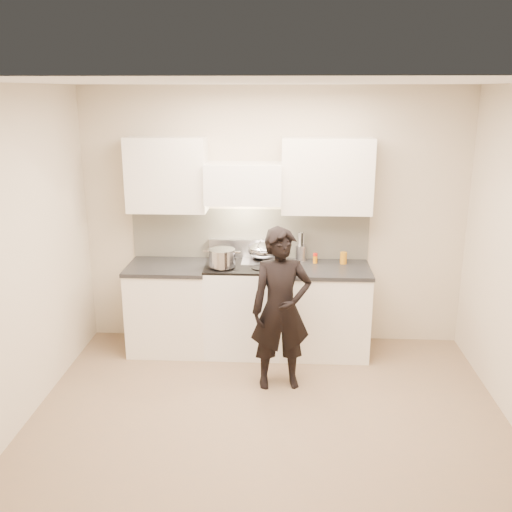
{
  "coord_description": "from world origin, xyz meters",
  "views": [
    {
      "loc": [
        0.12,
        -4.11,
        2.65
      ],
      "look_at": [
        -0.15,
        1.05,
        1.14
      ],
      "focal_mm": 40.0,
      "sensor_mm": 36.0,
      "label": 1
    }
  ],
  "objects_px": {
    "stove": "(244,307)",
    "counter_right": "(323,309)",
    "utensil_crock": "(301,252)",
    "wok": "(263,250)",
    "person": "(281,309)"
  },
  "relations": [
    {
      "from": "counter_right",
      "to": "stove",
      "type": "bearing_deg",
      "value": -180.0
    },
    {
      "from": "person",
      "to": "utensil_crock",
      "type": "bearing_deg",
      "value": 69.32
    },
    {
      "from": "stove",
      "to": "counter_right",
      "type": "relative_size",
      "value": 1.04
    },
    {
      "from": "utensil_crock",
      "to": "wok",
      "type": "bearing_deg",
      "value": -165.58
    },
    {
      "from": "utensil_crock",
      "to": "counter_right",
      "type": "bearing_deg",
      "value": -45.66
    },
    {
      "from": "stove",
      "to": "person",
      "type": "bearing_deg",
      "value": -62.3
    },
    {
      "from": "stove",
      "to": "counter_right",
      "type": "bearing_deg",
      "value": 0.0
    },
    {
      "from": "wok",
      "to": "utensil_crock",
      "type": "height_order",
      "value": "wok"
    },
    {
      "from": "utensil_crock",
      "to": "person",
      "type": "height_order",
      "value": "person"
    },
    {
      "from": "counter_right",
      "to": "person",
      "type": "xyz_separation_m",
      "value": [
        -0.44,
        -0.75,
        0.29
      ]
    },
    {
      "from": "stove",
      "to": "counter_right",
      "type": "xyz_separation_m",
      "value": [
        0.83,
        0.0,
        -0.01
      ]
    },
    {
      "from": "counter_right",
      "to": "utensil_crock",
      "type": "xyz_separation_m",
      "value": [
        -0.24,
        0.25,
        0.55
      ]
    },
    {
      "from": "counter_right",
      "to": "utensil_crock",
      "type": "height_order",
      "value": "utensil_crock"
    },
    {
      "from": "utensil_crock",
      "to": "stove",
      "type": "bearing_deg",
      "value": -157.46
    },
    {
      "from": "wok",
      "to": "person",
      "type": "xyz_separation_m",
      "value": [
        0.19,
        -0.9,
        -0.3
      ]
    }
  ]
}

